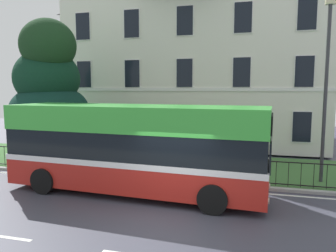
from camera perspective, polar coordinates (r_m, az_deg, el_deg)
name	(u,v)px	position (r m, az deg, el deg)	size (l,w,h in m)	color
ground_plane	(173,211)	(10.60, 0.84, -14.89)	(60.00, 56.00, 0.18)	#3D3E4C
georgian_townhouse	(199,63)	(24.51, 5.52, 10.96)	(16.93, 10.42, 11.23)	silver
iron_verge_railing	(154,165)	(13.87, -2.47, -6.95)	(18.97, 0.04, 0.97)	black
evergreen_tree	(51,105)	(18.39, -20.07, 3.56)	(4.44, 4.31, 7.97)	#423328
single_decker_bus	(134,147)	(11.97, -5.98, -3.81)	(9.76, 3.04, 3.27)	#B2221A
street_lamp_post	(326,78)	(14.19, 26.24, 7.58)	(0.36, 0.24, 7.32)	#333338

